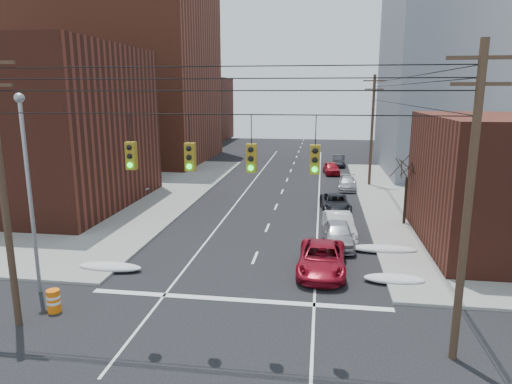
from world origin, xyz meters
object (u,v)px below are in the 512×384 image
(red_pickup, at_px, (322,259))
(lot_car_c, at_px, (53,198))
(parked_car_d, at_px, (348,183))
(lot_car_b, at_px, (124,186))
(parked_car_a, at_px, (338,234))
(parked_car_e, at_px, (331,168))
(lot_car_d, at_px, (57,190))
(parked_car_f, at_px, (338,161))
(lot_car_a, at_px, (102,190))
(construction_barrel, at_px, (54,301))
(parked_car_b, at_px, (339,226))
(parked_car_c, at_px, (335,203))

(red_pickup, distance_m, lot_car_c, 24.47)
(parked_car_d, bearing_deg, lot_car_b, -162.33)
(parked_car_a, relative_size, parked_car_e, 1.11)
(parked_car_a, xyz_separation_m, lot_car_d, (-24.14, 8.91, 0.11))
(parked_car_f, distance_m, lot_car_c, 34.71)
(parked_car_d, bearing_deg, parked_car_a, -92.15)
(lot_car_a, relative_size, construction_barrel, 4.19)
(construction_barrel, bearing_deg, parked_car_b, 44.52)
(lot_car_c, bearing_deg, parked_car_d, -41.95)
(red_pickup, xyz_separation_m, parked_car_f, (2.00, 35.82, -0.03))
(lot_car_b, bearing_deg, parked_car_a, -102.76)
(parked_car_e, xyz_separation_m, lot_car_b, (-19.14, -13.89, 0.13))
(parked_car_a, distance_m, lot_car_a, 22.57)
(parked_car_d, distance_m, parked_car_e, 8.48)
(parked_car_a, bearing_deg, parked_car_b, 85.08)
(construction_barrel, bearing_deg, lot_car_d, 120.93)
(parked_car_a, distance_m, parked_car_f, 31.48)
(lot_car_a, bearing_deg, red_pickup, -107.20)
(parked_car_c, distance_m, lot_car_a, 20.43)
(parked_car_e, bearing_deg, lot_car_b, -150.66)
(lot_car_d, bearing_deg, parked_car_d, -91.78)
(parked_car_c, relative_size, lot_car_b, 0.98)
(parked_car_e, xyz_separation_m, lot_car_c, (-22.99, -19.09, 0.08))
(parked_car_a, bearing_deg, red_pickup, -104.92)
(parked_car_a, bearing_deg, lot_car_b, 146.81)
(lot_car_a, height_order, lot_car_c, lot_car_a)
(lot_car_c, height_order, lot_car_d, lot_car_d)
(parked_car_a, xyz_separation_m, parked_car_f, (1.00, 31.46, -0.07))
(parked_car_a, bearing_deg, parked_car_f, 86.14)
(parked_car_b, xyz_separation_m, lot_car_d, (-24.23, 7.12, 0.10))
(parked_car_b, height_order, parked_car_c, parked_car_b)
(parked_car_a, xyz_separation_m, parked_car_d, (1.43, 17.10, -0.16))
(parked_car_a, height_order, lot_car_b, parked_car_a)
(red_pickup, bearing_deg, construction_barrel, -150.27)
(lot_car_a, xyz_separation_m, lot_car_b, (1.24, 1.87, -0.02))
(lot_car_c, bearing_deg, construction_barrel, -123.83)
(parked_car_e, relative_size, lot_car_d, 0.95)
(construction_barrel, bearing_deg, red_pickup, 28.37)
(parked_car_a, distance_m, lot_car_b, 22.36)
(parked_car_c, bearing_deg, construction_barrel, -128.16)
(parked_car_e, height_order, parked_car_f, parked_car_f)
(parked_car_c, relative_size, parked_car_e, 1.17)
(parked_car_d, relative_size, construction_barrel, 4.18)
(red_pickup, bearing_deg, lot_car_b, 140.06)
(parked_car_b, relative_size, lot_car_d, 1.11)
(lot_car_a, xyz_separation_m, construction_barrel, (7.90, -20.26, -0.33))
(parked_car_f, bearing_deg, lot_car_d, -136.94)
(parked_car_e, bearing_deg, parked_car_a, -96.63)
(red_pickup, bearing_deg, parked_car_e, 89.44)
(lot_car_a, bearing_deg, parked_car_b, -92.35)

